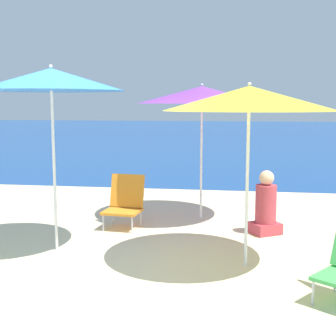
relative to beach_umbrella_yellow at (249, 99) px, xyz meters
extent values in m
plane|color=beige|center=(-2.06, -0.50, -1.89)|extent=(60.00, 60.00, 0.00)
cube|color=#19478C|center=(-2.06, 24.66, -1.89)|extent=(60.00, 40.00, 0.01)
cylinder|color=white|center=(0.00, 0.00, -1.01)|extent=(0.04, 0.04, 1.76)
cone|color=yellow|center=(0.00, 0.00, 0.00)|extent=(1.90, 1.90, 0.27)
sphere|color=white|center=(0.00, 0.00, 0.16)|extent=(0.04, 0.04, 0.04)
cylinder|color=white|center=(-2.36, 0.24, -0.90)|extent=(0.04, 0.04, 2.00)
cone|color=blue|center=(-2.36, 0.24, 0.24)|extent=(1.78, 1.78, 0.27)
sphere|color=white|center=(-2.36, 0.24, 0.39)|extent=(0.04, 0.04, 0.04)
cylinder|color=white|center=(-0.69, 2.14, -0.97)|extent=(0.04, 0.04, 1.84)
cone|color=purple|center=(-0.69, 2.14, 0.08)|extent=(2.04, 2.04, 0.27)
sphere|color=white|center=(-0.69, 2.14, 0.24)|extent=(0.04, 0.04, 0.04)
cylinder|color=silver|center=(-2.03, 1.17, -1.77)|extent=(0.02, 0.02, 0.24)
cylinder|color=silver|center=(-1.59, 1.13, -1.77)|extent=(0.02, 0.02, 0.24)
cylinder|color=silver|center=(-1.99, 1.58, -1.77)|extent=(0.02, 0.02, 0.24)
cylinder|color=silver|center=(-1.55, 1.54, -1.77)|extent=(0.02, 0.02, 0.24)
cube|color=orange|center=(-1.79, 1.35, -1.64)|extent=(0.56, 0.53, 0.04)
cube|color=orange|center=(-1.76, 1.59, -1.37)|extent=(0.53, 0.21, 0.50)
cylinder|color=silver|center=(0.60, -0.98, -1.78)|extent=(0.02, 0.02, 0.24)
cylinder|color=silver|center=(0.86, -0.63, -1.78)|extent=(0.02, 0.02, 0.24)
cube|color=#BF3F4C|center=(0.30, 1.39, -1.81)|extent=(0.50, 0.48, 0.16)
cylinder|color=#BF3F4C|center=(0.30, 1.39, -1.46)|extent=(0.30, 0.30, 0.54)
sphere|color=beige|center=(0.30, 1.39, -1.09)|extent=(0.21, 0.21, 0.21)
camera|label=1|loc=(-0.10, -5.23, -0.06)|focal=50.00mm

